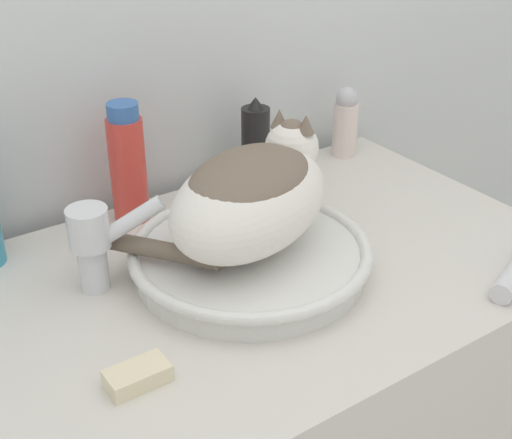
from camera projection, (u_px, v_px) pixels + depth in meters
name	position (u px, v px, depth m)	size (l,w,h in m)	color
wall_back	(124.00, 7.00, 1.22)	(8.00, 0.05, 2.40)	silver
sink_basin	(250.00, 256.00, 1.11)	(0.38, 0.38, 0.05)	silver
cat	(252.00, 193.00, 1.07)	(0.38, 0.30, 0.18)	silver
faucet	(96.00, 240.00, 1.04)	(0.14, 0.09, 0.15)	silver
hairspray_can_black	(256.00, 143.00, 1.37)	(0.05, 0.05, 0.17)	black
shampoo_bottle_tall	(128.00, 165.00, 1.23)	(0.06, 0.06, 0.22)	#DB3D33
deodorant_stick	(345.00, 122.00, 1.49)	(0.05, 0.05, 0.15)	silver
soap_bar	(138.00, 376.00, 0.89)	(0.08, 0.04, 0.02)	beige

